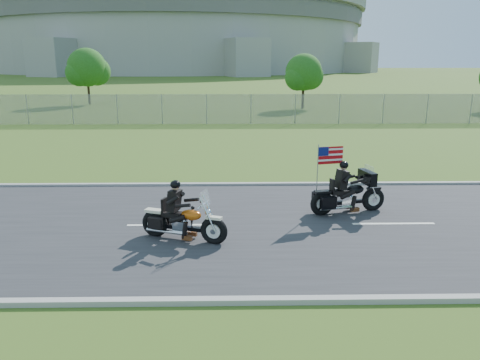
{
  "coord_description": "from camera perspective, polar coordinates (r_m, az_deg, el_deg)",
  "views": [
    {
      "loc": [
        -0.32,
        -11.71,
        4.33
      ],
      "look_at": [
        -0.11,
        0.0,
        1.27
      ],
      "focal_mm": 35.0,
      "sensor_mm": 36.0,
      "label": 1
    }
  ],
  "objects": [
    {
      "name": "motorcycle_follow",
      "position": [
        13.67,
        13.02,
        -1.87
      ],
      "size": [
        2.28,
        1.0,
        1.93
      ],
      "rotation": [
        0.0,
        0.0,
        0.24
      ],
      "color": "black",
      "rests_on": "ground"
    },
    {
      "name": "stadium",
      "position": [
        183.12,
        -7.58,
        18.03
      ],
      "size": [
        140.4,
        140.4,
        29.2
      ],
      "color": "#A3A099",
      "rests_on": "ground"
    },
    {
      "name": "motorcycle_lead",
      "position": [
        11.46,
        -7.06,
        -5.08
      ],
      "size": [
        2.19,
        1.05,
        1.52
      ],
      "rotation": [
        0.0,
        0.0,
        -0.34
      ],
      "color": "black",
      "rests_on": "ground"
    },
    {
      "name": "road",
      "position": [
        12.48,
        0.49,
        -5.56
      ],
      "size": [
        120.0,
        8.0,
        0.04
      ],
      "primitive_type": "cube",
      "color": "#28282B",
      "rests_on": "ground"
    },
    {
      "name": "ground",
      "position": [
        12.49,
        0.49,
        -5.64
      ],
      "size": [
        420.0,
        420.0,
        0.0
      ],
      "primitive_type": "plane",
      "color": "#3B591B",
      "rests_on": "ground"
    },
    {
      "name": "fence",
      "position": [
        32.23,
        -9.49,
        8.5
      ],
      "size": [
        60.0,
        0.03,
        2.0
      ],
      "primitive_type": "cube",
      "color": "gray",
      "rests_on": "ground"
    },
    {
      "name": "curb_north",
      "position": [
        16.34,
        0.11,
        -0.55
      ],
      "size": [
        120.0,
        0.18,
        0.12
      ],
      "primitive_type": "cube",
      "color": "#9E9B93",
      "rests_on": "ground"
    },
    {
      "name": "tree_fence_near",
      "position": [
        42.25,
        7.81,
        12.66
      ],
      "size": [
        3.52,
        3.28,
        4.75
      ],
      "color": "#382316",
      "rests_on": "ground"
    },
    {
      "name": "curb_south",
      "position": [
        8.78,
        1.21,
        -14.53
      ],
      "size": [
        120.0,
        0.18,
        0.12
      ],
      "primitive_type": "cube",
      "color": "#9E9B93",
      "rests_on": "ground"
    },
    {
      "name": "tree_fence_mid",
      "position": [
        47.75,
        -18.08,
        12.7
      ],
      "size": [
        3.96,
        3.69,
        5.3
      ],
      "color": "#382316",
      "rests_on": "ground"
    }
  ]
}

